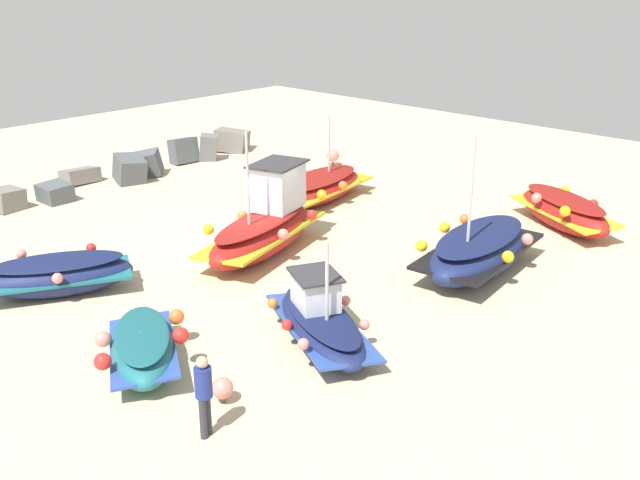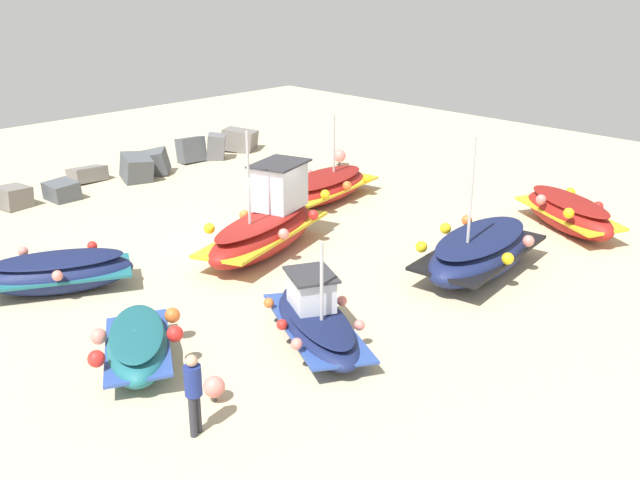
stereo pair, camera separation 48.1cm
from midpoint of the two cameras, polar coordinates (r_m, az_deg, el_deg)
ground_plane at (r=22.59m, az=-5.87°, el=-0.64°), size 44.53×44.53×0.00m
fishing_boat_0 at (r=16.91m, az=-0.78°, el=-6.24°), size 3.08×4.21×2.59m
fishing_boat_1 at (r=21.98m, az=-4.86°, el=1.10°), size 5.36×3.11×3.86m
fishing_boat_2 at (r=20.47m, az=-20.00°, el=-2.53°), size 4.00×3.05×1.09m
fishing_boat_3 at (r=25.18m, az=17.62°, el=2.14°), size 3.20×4.37×1.20m
fishing_boat_4 at (r=20.98m, az=11.42°, el=-0.78°), size 4.99×2.74×4.01m
fishing_boat_5 at (r=26.86m, az=-0.69°, el=4.06°), size 5.06×2.79×3.01m
fishing_boat_6 at (r=16.42m, az=-14.23°, el=-7.96°), size 2.81×3.40×0.99m
person_walking at (r=13.74m, az=-9.89°, el=-11.30°), size 0.32×0.32×1.63m
breakwater_rocks at (r=30.44m, az=-16.00°, el=5.11°), size 16.77×2.90×1.30m
mooring_buoy_0 at (r=31.65m, az=0.54°, el=6.46°), size 0.55×0.55×0.70m
mooring_buoy_1 at (r=14.93m, az=-8.40°, el=-11.16°), size 0.43×0.43×0.54m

